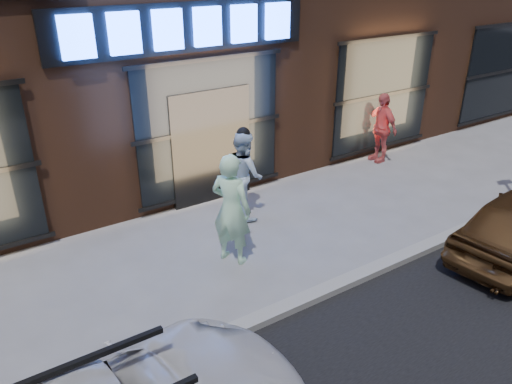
% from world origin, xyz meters
% --- Properties ---
extents(ground, '(90.00, 90.00, 0.00)m').
position_xyz_m(ground, '(0.00, 0.00, 0.00)').
color(ground, slate).
rests_on(ground, ground).
extents(curb, '(60.00, 0.25, 0.12)m').
position_xyz_m(curb, '(0.00, 0.00, 0.06)').
color(curb, gray).
rests_on(curb, ground).
extents(man_bowtie, '(0.76, 0.85, 1.96)m').
position_xyz_m(man_bowtie, '(-0.87, 1.66, 0.98)').
color(man_bowtie, '#C2FFCE').
rests_on(man_bowtie, ground).
extents(man_cap, '(0.76, 0.93, 1.78)m').
position_xyz_m(man_cap, '(0.18, 2.95, 0.89)').
color(man_cap, silver).
rests_on(man_cap, ground).
extents(passerby, '(0.50, 1.06, 1.76)m').
position_xyz_m(passerby, '(4.66, 3.59, 0.88)').
color(passerby, '#D25956').
rests_on(passerby, ground).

